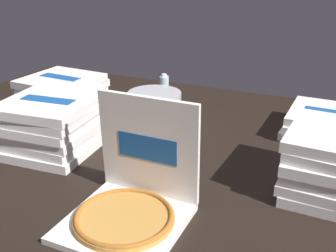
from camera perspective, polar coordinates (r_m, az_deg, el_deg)
name	(u,v)px	position (r m, az deg, el deg)	size (l,w,h in m)	color
ground_plane	(151,161)	(1.93, -2.46, -4.94)	(3.20, 2.40, 0.02)	black
open_pizza_box	(131,199)	(1.49, -5.24, -10.27)	(0.41, 0.42, 0.43)	white
pizza_stack_left_near	(63,94)	(2.56, -14.62, 4.36)	(0.46, 0.45, 0.22)	white
pizza_stack_left_mid	(51,125)	(2.05, -16.26, 0.16)	(0.46, 0.45, 0.27)	white
pizza_stack_left_far	(328,124)	(2.31, 21.68, 0.30)	(0.44, 0.44, 0.13)	white
ice_bucket	(155,106)	(2.36, -1.92, 2.85)	(0.31, 0.31, 0.17)	#B7BABF
water_bottle_0	(125,117)	(2.17, -6.07, 1.33)	(0.06, 0.06, 0.21)	silver
water_bottle_1	(153,117)	(2.15, -2.18, 1.26)	(0.06, 0.06, 0.21)	white
water_bottle_2	(164,91)	(2.58, -0.54, 5.04)	(0.06, 0.06, 0.21)	silver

